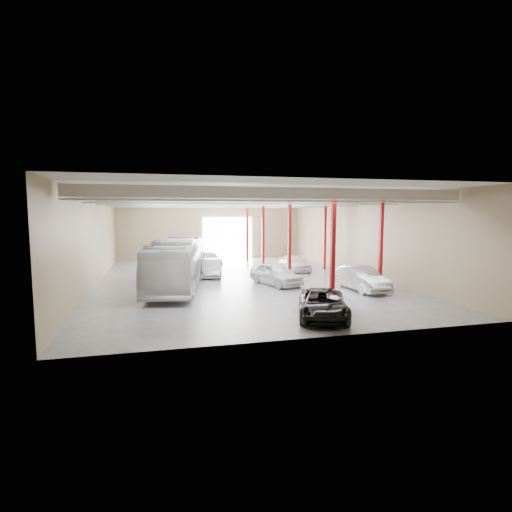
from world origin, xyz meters
name	(u,v)px	position (x,y,z in m)	size (l,w,h in m)	color
depot_shell	(238,220)	(0.13, 0.48, 4.98)	(22.12, 32.12, 7.06)	#4E4E53
coach_bus	(177,263)	(-5.05, -2.26, 1.83)	(3.08, 13.15, 3.66)	silver
black_sedan	(323,304)	(1.88, -13.00, 0.75)	(2.47, 5.37, 1.49)	black
car_row_a	(276,274)	(2.36, -3.00, 0.86)	(2.03, 5.06, 1.72)	silver
car_row_b	(212,268)	(-1.88, 2.20, 0.76)	(1.61, 4.60, 1.52)	#AFAFB4
car_row_c	(209,259)	(-1.09, 9.64, 0.70)	(1.95, 4.81, 1.39)	slate
car_right_near	(361,279)	(7.65, -6.58, 0.85)	(1.81, 5.18, 1.71)	#BCBDC2
car_right_far	(295,263)	(6.31, 3.66, 0.79)	(1.86, 4.63, 1.58)	white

